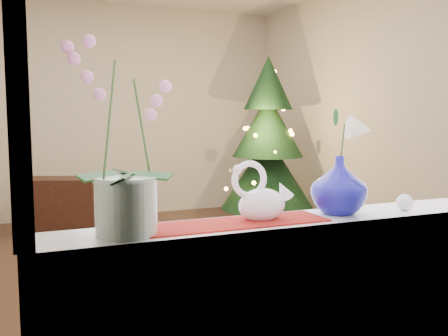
{
  "coord_description": "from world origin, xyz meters",
  "views": [
    {
      "loc": [
        -1.09,
        -3.98,
        1.31
      ],
      "look_at": [
        -0.01,
        -1.4,
        1.01
      ],
      "focal_mm": 40.0,
      "sensor_mm": 36.0,
      "label": 1
    }
  ],
  "objects_px": {
    "blue_vase": "(339,181)",
    "xmas_tree": "(268,143)",
    "paperweight": "(405,202)",
    "side_table": "(59,206)",
    "swan": "(262,192)",
    "orchid_pot": "(125,138)"
  },
  "relations": [
    {
      "from": "swan",
      "to": "paperweight",
      "type": "distance_m",
      "value": 0.63
    },
    {
      "from": "orchid_pot",
      "to": "swan",
      "type": "relative_size",
      "value": 2.55
    },
    {
      "from": "orchid_pot",
      "to": "blue_vase",
      "type": "bearing_deg",
      "value": 2.0
    },
    {
      "from": "swan",
      "to": "paperweight",
      "type": "bearing_deg",
      "value": -21.49
    },
    {
      "from": "swan",
      "to": "blue_vase",
      "type": "xyz_separation_m",
      "value": [
        0.34,
        -0.0,
        0.03
      ]
    },
    {
      "from": "swan",
      "to": "xmas_tree",
      "type": "bearing_deg",
      "value": 45.52
    },
    {
      "from": "paperweight",
      "to": "side_table",
      "type": "relative_size",
      "value": 0.08
    },
    {
      "from": "xmas_tree",
      "to": "side_table",
      "type": "bearing_deg",
      "value": 165.15
    },
    {
      "from": "side_table",
      "to": "orchid_pot",
      "type": "bearing_deg",
      "value": -70.69
    },
    {
      "from": "swan",
      "to": "side_table",
      "type": "xyz_separation_m",
      "value": [
        -0.42,
        4.07,
        -0.72
      ]
    },
    {
      "from": "blue_vase",
      "to": "xmas_tree",
      "type": "height_order",
      "value": "xmas_tree"
    },
    {
      "from": "paperweight",
      "to": "xmas_tree",
      "type": "distance_m",
      "value": 3.73
    },
    {
      "from": "side_table",
      "to": "paperweight",
      "type": "bearing_deg",
      "value": -55.23
    },
    {
      "from": "swan",
      "to": "paperweight",
      "type": "xyz_separation_m",
      "value": [
        0.63,
        -0.05,
        -0.07
      ]
    },
    {
      "from": "xmas_tree",
      "to": "orchid_pot",
      "type": "bearing_deg",
      "value": -123.84
    },
    {
      "from": "blue_vase",
      "to": "paperweight",
      "type": "relative_size",
      "value": 3.92
    },
    {
      "from": "swan",
      "to": "xmas_tree",
      "type": "relative_size",
      "value": 0.13
    },
    {
      "from": "paperweight",
      "to": "xmas_tree",
      "type": "bearing_deg",
      "value": 71.0
    },
    {
      "from": "side_table",
      "to": "swan",
      "type": "bearing_deg",
      "value": -63.56
    },
    {
      "from": "blue_vase",
      "to": "paperweight",
      "type": "xyz_separation_m",
      "value": [
        0.29,
        -0.05,
        -0.1
      ]
    },
    {
      "from": "swan",
      "to": "blue_vase",
      "type": "bearing_deg",
      "value": -16.7
    },
    {
      "from": "swan",
      "to": "blue_vase",
      "type": "distance_m",
      "value": 0.34
    }
  ]
}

